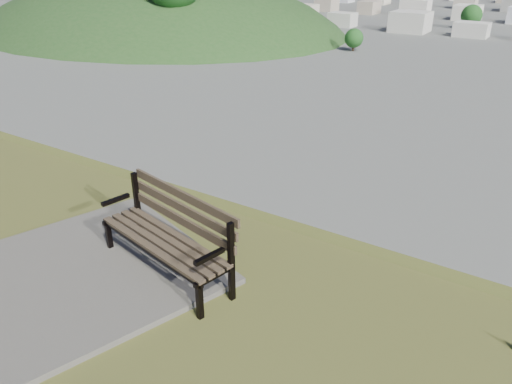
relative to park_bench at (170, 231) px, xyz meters
The scene contains 3 objects.
park_bench is the anchor object (origin of this frame).
gravel_patch 1.66m from the park_bench, 130.39° to the right, with size 2.76×3.94×0.08m, color #605C54.
green_wooded_hill 206.10m from the park_bench, 133.97° to the left, with size 178.05×142.44×89.03m.
Camera 1 is at (2.30, -1.35, 28.55)m, focal length 35.00 mm.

